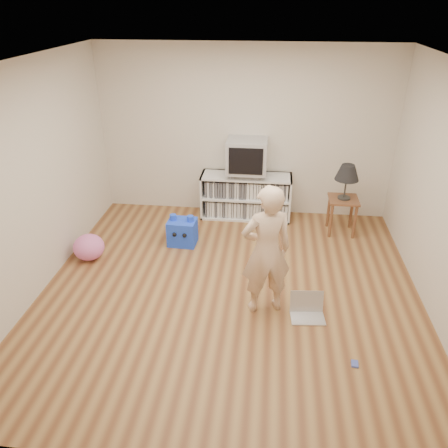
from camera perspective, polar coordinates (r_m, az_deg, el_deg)
ground at (r=5.33m, az=0.76°, el=-8.65°), size 4.50×4.50×0.00m
walls at (r=4.68m, az=0.86°, el=4.27°), size 4.52×4.52×2.60m
ceiling at (r=4.33m, az=0.99°, el=20.25°), size 4.50×4.50×0.01m
media_unit at (r=6.92m, az=2.89°, el=3.70°), size 1.40×0.45×0.70m
dvd_deck at (r=6.76m, az=2.95°, el=6.63°), size 0.45×0.35×0.07m
crt_tv at (r=6.66m, az=3.01°, el=8.91°), size 0.60×0.53×0.50m
side_table at (r=6.62m, az=15.23°, el=2.18°), size 0.42×0.42×0.55m
table_lamp at (r=6.42m, az=15.81°, el=6.41°), size 0.34×0.34×0.52m
person at (r=4.66m, az=5.56°, el=-3.53°), size 0.63×0.51×1.51m
laptop at (r=5.02m, az=10.80°, el=-10.93°), size 0.39×0.33×0.25m
playing_cards at (r=4.60m, az=16.70°, el=-17.09°), size 0.07×0.10×0.02m
plush_blue at (r=6.21m, az=-5.46°, el=-1.01°), size 0.40×0.35×0.45m
plush_pink at (r=6.12m, az=-17.24°, el=-2.91°), size 0.50×0.50×0.35m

